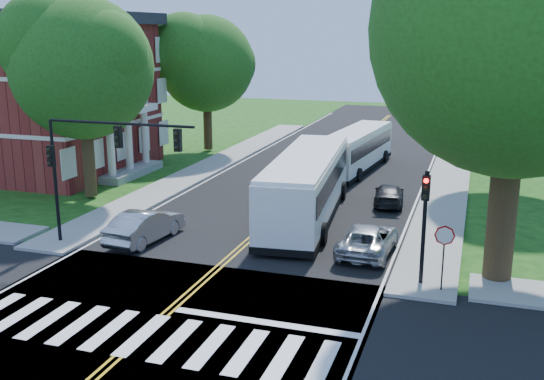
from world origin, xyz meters
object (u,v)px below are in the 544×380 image
at_px(suv, 368,239).
at_px(dark_sedan, 389,194).
at_px(signal_nw, 97,154).
at_px(bus_follow, 356,149).
at_px(signal_ne, 425,213).
at_px(bus_lead, 307,185).
at_px(hatchback, 145,226).

distance_m(suv, dark_sedan, 8.47).
xyz_separation_m(signal_nw, bus_follow, (7.72, 20.05, -2.88)).
relative_size(bus_follow, suv, 2.38).
bearing_deg(signal_nw, signal_ne, 0.05).
distance_m(bus_follow, suv, 17.37).
height_order(bus_lead, dark_sedan, bus_lead).
xyz_separation_m(bus_lead, dark_sedan, (3.74, 4.11, -1.22)).
distance_m(signal_nw, suv, 12.46).
bearing_deg(signal_ne, suv, 129.69).
bearing_deg(suv, signal_nw, 17.51).
height_order(signal_nw, dark_sedan, signal_nw).
xyz_separation_m(signal_nw, hatchback, (1.30, 1.54, -3.62)).
bearing_deg(signal_ne, dark_sedan, 103.78).
bearing_deg(suv, bus_lead, -45.13).
relative_size(signal_ne, dark_sedan, 1.11).
distance_m(bus_lead, bus_follow, 12.59).
bearing_deg(hatchback, dark_sedan, -128.62).
bearing_deg(signal_ne, bus_follow, 107.55).
height_order(signal_nw, signal_ne, signal_nw).
relative_size(bus_follow, hatchback, 2.43).
xyz_separation_m(signal_ne, bus_lead, (-6.57, 7.46, -1.16)).
bearing_deg(hatchback, bus_lead, -130.14).
bearing_deg(signal_ne, hatchback, 173.18).
bearing_deg(bus_lead, hatchback, 38.19).
distance_m(signal_ne, dark_sedan, 12.15).
distance_m(signal_nw, bus_follow, 21.68).
relative_size(signal_nw, bus_follow, 0.64).
height_order(signal_ne, bus_follow, signal_ne).
bearing_deg(bus_follow, signal_nw, 74.99).
relative_size(bus_lead, suv, 2.86).
bearing_deg(hatchback, signal_ne, 179.21).
relative_size(signal_nw, signal_ne, 1.62).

